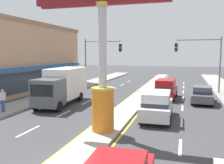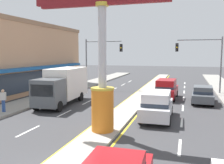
% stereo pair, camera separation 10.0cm
% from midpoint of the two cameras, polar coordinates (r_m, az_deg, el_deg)
% --- Properties ---
extents(median_strip, '(1.80, 52.00, 0.14)m').
position_cam_midpoint_polar(median_strip, '(25.71, 6.92, -3.18)').
color(median_strip, '#A39E93').
rests_on(median_strip, ground).
extents(sidewalk_left, '(2.95, 60.00, 0.18)m').
position_cam_midpoint_polar(sidewalk_left, '(26.90, -13.07, -2.83)').
color(sidewalk_left, gray).
rests_on(sidewalk_left, ground).
extents(lane_markings, '(8.54, 52.00, 0.01)m').
position_cam_midpoint_polar(lane_markings, '(24.41, 6.37, -3.86)').
color(lane_markings, silver).
rests_on(lane_markings, ground).
extents(district_sign, '(7.83, 1.30, 8.53)m').
position_cam_midpoint_polar(district_sign, '(13.40, -2.04, 7.08)').
color(district_sign, orange).
rests_on(district_sign, median_strip).
extents(storefront_left, '(8.81, 20.27, 7.95)m').
position_cam_midpoint_polar(storefront_left, '(31.80, -21.62, 5.35)').
color(storefront_left, tan).
rests_on(storefront_left, ground).
extents(traffic_light_left_side, '(4.86, 0.46, 6.20)m').
position_cam_midpoint_polar(traffic_light_left_side, '(31.02, -2.88, 6.29)').
color(traffic_light_left_side, slate).
rests_on(traffic_light_left_side, ground).
extents(traffic_light_right_side, '(4.86, 0.46, 6.20)m').
position_cam_midpoint_polar(traffic_light_right_side, '(28.67, 20.58, 5.85)').
color(traffic_light_right_side, slate).
rests_on(traffic_light_right_side, ground).
extents(box_truck_far_right_lane, '(2.53, 7.00, 3.12)m').
position_cam_midpoint_polar(box_truck_far_right_lane, '(21.98, -11.14, -0.65)').
color(box_truck_far_right_lane, '#4C5156').
rests_on(box_truck_far_right_lane, ground).
extents(suv_near_left_lane, '(2.03, 4.63, 1.90)m').
position_cam_midpoint_polar(suv_near_left_lane, '(16.89, 10.48, -5.27)').
color(suv_near_left_lane, silver).
rests_on(suv_near_left_lane, ground).
extents(sedan_mid_left_lane, '(2.00, 4.38, 1.53)m').
position_cam_midpoint_polar(sedan_mid_left_lane, '(23.52, 20.36, -2.70)').
color(sedan_mid_left_lane, '#4C5156').
rests_on(sedan_mid_left_lane, ground).
extents(suv_far_left_oncoming, '(2.12, 4.68, 1.90)m').
position_cam_midpoint_polar(suv_far_left_oncoming, '(24.76, 12.56, -1.53)').
color(suv_far_left_oncoming, maroon).
rests_on(suv_far_left_oncoming, ground).
extents(pedestrian_near_kerb, '(0.45, 0.35, 1.66)m').
position_cam_midpoint_polar(pedestrian_near_kerb, '(19.63, -23.70, -3.65)').
color(pedestrian_near_kerb, '#2D4C8C').
rests_on(pedestrian_near_kerb, sidewalk_left).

